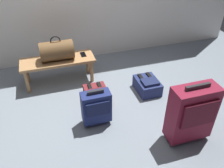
{
  "coord_description": "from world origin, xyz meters",
  "views": [
    {
      "loc": [
        -0.34,
        -1.99,
        1.91
      ],
      "look_at": [
        0.37,
        0.28,
        0.25
      ],
      "focal_mm": 37.36,
      "sensor_mm": 36.0,
      "label": 1
    }
  ],
  "objects_px": {
    "duffel_bag_brown": "(57,51)",
    "suitcase_small_navy": "(96,107)",
    "backpack_maroon": "(97,96)",
    "cell_phone": "(83,54)",
    "bench": "(58,63)",
    "backpack_navy": "(147,85)",
    "suitcase_upright_burgundy": "(192,113)"
  },
  "relations": [
    {
      "from": "suitcase_upright_burgundy",
      "to": "suitcase_small_navy",
      "type": "relative_size",
      "value": 1.51
    },
    {
      "from": "cell_phone",
      "to": "suitcase_upright_burgundy",
      "type": "bearing_deg",
      "value": -62.64
    },
    {
      "from": "suitcase_upright_burgundy",
      "to": "backpack_maroon",
      "type": "xyz_separation_m",
      "value": [
        -0.76,
        0.88,
        -0.26
      ]
    },
    {
      "from": "suitcase_small_navy",
      "to": "duffel_bag_brown",
      "type": "bearing_deg",
      "value": 106.21
    },
    {
      "from": "backpack_navy",
      "to": "backpack_maroon",
      "type": "xyz_separation_m",
      "value": [
        -0.71,
        -0.02,
        0.0
      ]
    },
    {
      "from": "suitcase_small_navy",
      "to": "backpack_navy",
      "type": "xyz_separation_m",
      "value": [
        0.81,
        0.4,
        -0.15
      ]
    },
    {
      "from": "duffel_bag_brown",
      "to": "cell_phone",
      "type": "relative_size",
      "value": 3.06
    },
    {
      "from": "suitcase_upright_burgundy",
      "to": "cell_phone",
      "type": "bearing_deg",
      "value": 117.36
    },
    {
      "from": "duffel_bag_brown",
      "to": "backpack_navy",
      "type": "bearing_deg",
      "value": -28.17
    },
    {
      "from": "duffel_bag_brown",
      "to": "suitcase_small_navy",
      "type": "relative_size",
      "value": 0.96
    },
    {
      "from": "suitcase_upright_burgundy",
      "to": "suitcase_small_navy",
      "type": "height_order",
      "value": "suitcase_upright_burgundy"
    },
    {
      "from": "bench",
      "to": "backpack_navy",
      "type": "relative_size",
      "value": 2.63
    },
    {
      "from": "bench",
      "to": "cell_phone",
      "type": "height_order",
      "value": "cell_phone"
    },
    {
      "from": "bench",
      "to": "suitcase_small_navy",
      "type": "xyz_separation_m",
      "value": [
        0.29,
        -0.98,
        -0.07
      ]
    },
    {
      "from": "backpack_maroon",
      "to": "cell_phone",
      "type": "bearing_deg",
      "value": 92.38
    },
    {
      "from": "backpack_navy",
      "to": "cell_phone",
      "type": "bearing_deg",
      "value": 140.23
    },
    {
      "from": "cell_phone",
      "to": "bench",
      "type": "bearing_deg",
      "value": -175.31
    },
    {
      "from": "cell_phone",
      "to": "duffel_bag_brown",
      "type": "bearing_deg",
      "value": -175.19
    },
    {
      "from": "backpack_navy",
      "to": "backpack_maroon",
      "type": "relative_size",
      "value": 1.0
    },
    {
      "from": "cell_phone",
      "to": "suitcase_upright_burgundy",
      "type": "height_order",
      "value": "suitcase_upright_burgundy"
    },
    {
      "from": "cell_phone",
      "to": "backpack_navy",
      "type": "relative_size",
      "value": 0.38
    },
    {
      "from": "bench",
      "to": "duffel_bag_brown",
      "type": "xyz_separation_m",
      "value": [
        0.01,
        0.0,
        0.19
      ]
    },
    {
      "from": "cell_phone",
      "to": "backpack_navy",
      "type": "xyz_separation_m",
      "value": [
        0.74,
        -0.62,
        -0.28
      ]
    },
    {
      "from": "bench",
      "to": "cell_phone",
      "type": "xyz_separation_m",
      "value": [
        0.36,
        0.03,
        0.06
      ]
    },
    {
      "from": "bench",
      "to": "backpack_navy",
      "type": "bearing_deg",
      "value": -27.97
    },
    {
      "from": "bench",
      "to": "suitcase_small_navy",
      "type": "relative_size",
      "value": 2.17
    },
    {
      "from": "duffel_bag_brown",
      "to": "backpack_maroon",
      "type": "distance_m",
      "value": 0.82
    },
    {
      "from": "cell_phone",
      "to": "backpack_navy",
      "type": "bearing_deg",
      "value": -39.77
    },
    {
      "from": "duffel_bag_brown",
      "to": "suitcase_small_navy",
      "type": "height_order",
      "value": "duffel_bag_brown"
    },
    {
      "from": "suitcase_small_navy",
      "to": "backpack_maroon",
      "type": "bearing_deg",
      "value": 75.71
    },
    {
      "from": "backpack_maroon",
      "to": "duffel_bag_brown",
      "type": "bearing_deg",
      "value": 121.99
    },
    {
      "from": "backpack_navy",
      "to": "suitcase_small_navy",
      "type": "bearing_deg",
      "value": -153.85
    }
  ]
}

